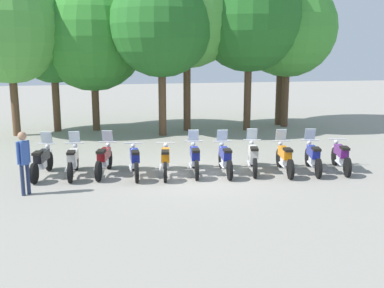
% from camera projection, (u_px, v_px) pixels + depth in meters
% --- Properties ---
extents(ground_plane, '(80.00, 80.00, 0.00)m').
position_uv_depth(ground_plane, '(195.00, 174.00, 15.21)').
color(ground_plane, gray).
extents(motorcycle_0, '(0.73, 2.17, 1.37)m').
position_uv_depth(motorcycle_0, '(42.00, 161.00, 14.79)').
color(motorcycle_0, black).
rests_on(motorcycle_0, ground_plane).
extents(motorcycle_1, '(0.62, 2.19, 1.37)m').
position_uv_depth(motorcycle_1, '(73.00, 160.00, 14.87)').
color(motorcycle_1, black).
rests_on(motorcycle_1, ground_plane).
extents(motorcycle_2, '(0.79, 2.15, 1.37)m').
position_uv_depth(motorcycle_2, '(104.00, 159.00, 15.04)').
color(motorcycle_2, black).
rests_on(motorcycle_2, ground_plane).
extents(motorcycle_3, '(0.62, 2.19, 0.99)m').
position_uv_depth(motorcycle_3, '(135.00, 161.00, 14.88)').
color(motorcycle_3, black).
rests_on(motorcycle_3, ground_plane).
extents(motorcycle_4, '(0.69, 2.18, 0.99)m').
position_uv_depth(motorcycle_4, '(165.00, 160.00, 14.93)').
color(motorcycle_4, black).
rests_on(motorcycle_4, ground_plane).
extents(motorcycle_5, '(0.66, 2.18, 1.37)m').
position_uv_depth(motorcycle_5, '(195.00, 158.00, 15.17)').
color(motorcycle_5, black).
rests_on(motorcycle_5, ground_plane).
extents(motorcycle_6, '(0.62, 2.19, 1.37)m').
position_uv_depth(motorcycle_6, '(225.00, 158.00, 15.16)').
color(motorcycle_6, black).
rests_on(motorcycle_6, ground_plane).
extents(motorcycle_7, '(0.79, 2.15, 1.37)m').
position_uv_depth(motorcycle_7, '(253.00, 156.00, 15.41)').
color(motorcycle_7, black).
rests_on(motorcycle_7, ground_plane).
extents(motorcycle_8, '(0.70, 2.18, 1.37)m').
position_uv_depth(motorcycle_8, '(284.00, 157.00, 15.26)').
color(motorcycle_8, black).
rests_on(motorcycle_8, ground_plane).
extents(motorcycle_9, '(0.78, 2.15, 1.37)m').
position_uv_depth(motorcycle_9, '(313.00, 156.00, 15.38)').
color(motorcycle_9, black).
rests_on(motorcycle_9, ground_plane).
extents(motorcycle_10, '(0.80, 2.15, 0.99)m').
position_uv_depth(motorcycle_10, '(341.00, 156.00, 15.50)').
color(motorcycle_10, black).
rests_on(motorcycle_10, ground_plane).
extents(person_0, '(0.37, 0.34, 1.82)m').
position_uv_depth(person_0, '(24.00, 158.00, 12.78)').
color(person_0, '#232D4C').
rests_on(person_0, ground_plane).
extents(tree_0, '(4.98, 4.98, 7.45)m').
position_uv_depth(tree_0, '(9.00, 29.00, 20.88)').
color(tree_0, brown).
rests_on(tree_0, ground_plane).
extents(tree_1, '(3.41, 3.41, 5.81)m').
position_uv_depth(tree_1, '(53.00, 48.00, 22.25)').
color(tree_1, brown).
rests_on(tree_1, ground_plane).
extents(tree_2, '(5.26, 5.26, 7.25)m').
position_uv_depth(tree_2, '(93.00, 37.00, 22.41)').
color(tree_2, brown).
rests_on(tree_2, ground_plane).
extents(tree_3, '(4.78, 4.78, 7.53)m').
position_uv_depth(tree_3, '(161.00, 25.00, 20.92)').
color(tree_3, brown).
rests_on(tree_3, ground_plane).
extents(tree_4, '(5.28, 5.28, 8.38)m').
position_uv_depth(tree_4, '(187.00, 13.00, 22.15)').
color(tree_4, brown).
rests_on(tree_4, ground_plane).
extents(tree_5, '(5.24, 5.24, 8.17)m').
position_uv_depth(tree_5, '(249.00, 18.00, 22.27)').
color(tree_5, brown).
rests_on(tree_5, ground_plane).
extents(tree_6, '(5.40, 5.40, 8.10)m').
position_uv_depth(tree_6, '(282.00, 23.00, 23.98)').
color(tree_6, brown).
rests_on(tree_6, ground_plane).
extents(tree_7, '(4.96, 4.96, 7.57)m').
position_uv_depth(tree_7, '(288.00, 28.00, 23.45)').
color(tree_7, brown).
rests_on(tree_7, ground_plane).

